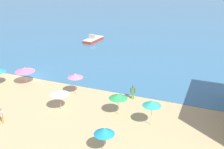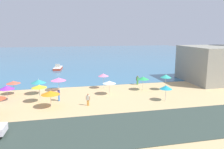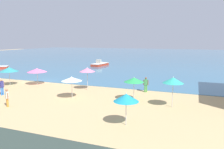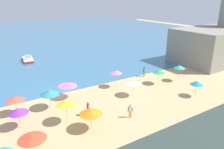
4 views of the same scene
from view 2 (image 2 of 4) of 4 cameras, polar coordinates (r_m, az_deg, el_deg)
The scene contains 18 objects.
ground_plane at distance 38.76m, azimuth -14.69°, elevation -3.45°, with size 160.00×160.00×0.00m, color tan.
sea at distance 93.05m, azimuth -13.61°, elevation 4.91°, with size 150.00×110.00×0.05m, color teal.
coastal_road at distance 21.77m, azimuth -16.26°, elevation -15.08°, with size 80.00×8.00×0.06m, color #313F37.
beach_umbrella_0 at distance 36.13m, azimuth 8.12°, elevation -0.95°, with size 1.90×1.90×2.30m.
beach_umbrella_1 at distance 36.79m, azimuth 13.89°, elevation -0.41°, with size 1.77×1.77×2.68m.
beach_umbrella_2 at distance 35.16m, azimuth -18.66°, elevation -1.68°, with size 2.29×2.29×2.41m.
beach_umbrella_5 at distance 36.76m, azimuth -2.28°, elevation -0.12°, with size 1.80×1.80×2.63m.
beach_umbrella_8 at distance 31.11m, azimuth -18.49°, elevation -2.95°, with size 2.05×2.05×2.50m.
beach_umbrella_9 at distance 28.60m, azimuth -15.80°, elevation -4.59°, with size 2.32×2.32×2.27m.
beach_umbrella_10 at distance 33.49m, azimuth -25.79°, elevation -3.05°, with size 2.02×2.02×2.27m.
beach_umbrella_11 at distance 31.19m, azimuth 13.91°, elevation -3.25°, with size 1.72×1.72×2.27m.
beach_umbrella_12 at distance 36.62m, azimuth -13.80°, elevation -1.22°, with size 2.47×2.47×2.18m.
beach_umbrella_13 at distance 33.25m, azimuth -0.72°, elevation -2.03°, with size 2.03×2.03×2.20m.
beach_umbrella_15 at distance 36.37m, azimuth -24.37°, elevation -1.88°, with size 2.07×2.07×2.20m.
bather_0 at distance 39.90m, azimuth 6.68°, elevation -1.35°, with size 0.56×0.28×1.69m.
bather_1 at distance 31.32m, azimuth -13.73°, elevation -5.00°, with size 0.32×0.55×1.73m.
bather_2 at distance 28.71m, azimuth -6.30°, elevation -6.38°, with size 0.51×0.36×1.60m.
skiff_nearshore at distance 57.65m, azimuth -13.95°, elevation 1.68°, with size 2.45×5.36×1.42m.
Camera 2 is at (1.66, -37.56, 9.45)m, focal length 35.00 mm.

